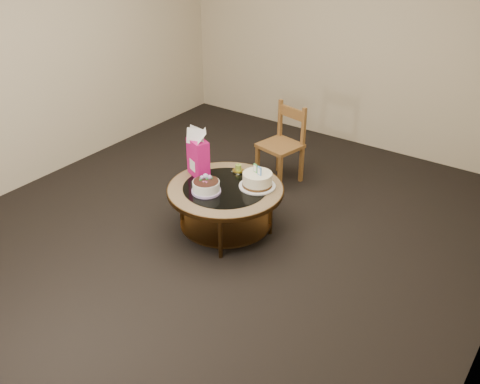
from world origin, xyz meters
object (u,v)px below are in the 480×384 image
Objects in this scene: decorated_cake at (206,187)px; gift_bag at (198,153)px; coffee_table at (225,195)px; dining_chair at (282,144)px; cream_cake at (257,180)px.

gift_bag is (-0.25, 0.21, 0.17)m from decorated_cake.
dining_chair is at bearing 95.50° from coffee_table.
cream_cake reaches higher than decorated_cake.
dining_chair is at bearing 91.28° from decorated_cake.
cream_cake reaches higher than coffee_table.
gift_bag is at bearing -89.36° from dining_chair.
gift_bag reaches higher than dining_chair.
gift_bag is at bearing -145.64° from cream_cake.
decorated_cake is (-0.08, -0.16, 0.13)m from coffee_table.
dining_chair is (-0.11, 1.14, 0.04)m from coffee_table.
decorated_cake is 0.45m from cream_cake.
gift_bag reaches higher than cream_cake.
coffee_table is at bearing 63.94° from decorated_cake.
decorated_cake is 0.31× the size of dining_chair.
decorated_cake is at bearing -116.06° from coffee_table.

